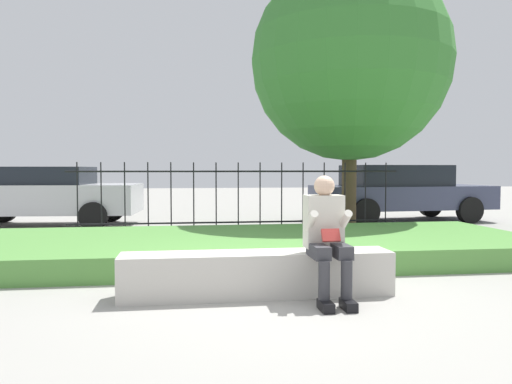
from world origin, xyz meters
TOP-DOWN VIEW (x-y plane):
  - ground_plane at (0.00, 0.00)m, footprint 60.00×60.00m
  - stone_bench at (-0.28, 0.00)m, footprint 2.83×0.47m
  - person_seated_reader at (0.39, -0.27)m, footprint 0.42×0.73m
  - grass_berm at (0.00, 2.31)m, footprint 8.44×3.21m
  - iron_fence at (-0.00, 4.52)m, footprint 6.44×0.03m
  - car_parked_left at (-4.29, 7.05)m, footprint 4.38×2.21m
  - car_parked_right at (4.39, 6.96)m, footprint 4.53×2.18m
  - tree_behind_fence at (2.50, 5.31)m, footprint 4.25×4.25m

SIDE VIEW (x-z plane):
  - ground_plane at x=0.00m, z-range 0.00..0.00m
  - grass_berm at x=0.00m, z-range 0.00..0.31m
  - stone_bench at x=-0.28m, z-range -0.03..0.43m
  - person_seated_reader at x=0.39m, z-range 0.06..1.32m
  - car_parked_left at x=-4.29m, z-range 0.05..1.43m
  - car_parked_right at x=4.39m, z-range 0.05..1.47m
  - iron_fence at x=0.00m, z-range 0.03..1.49m
  - tree_behind_fence at x=2.50m, z-range 0.74..6.50m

